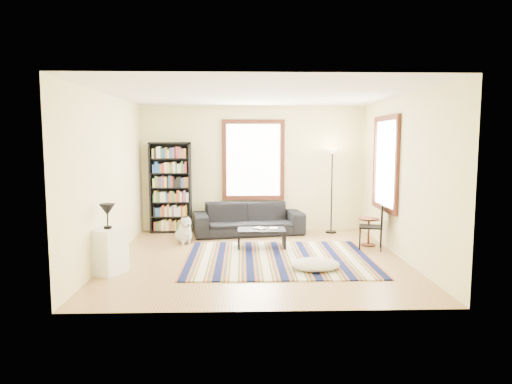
{
  "coord_description": "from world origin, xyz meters",
  "views": [
    {
      "loc": [
        -0.25,
        -7.75,
        2.03
      ],
      "look_at": [
        0.0,
        0.5,
        1.1
      ],
      "focal_mm": 32.0,
      "sensor_mm": 36.0,
      "label": 1
    }
  ],
  "objects_px": {
    "floor_cushion": "(315,264)",
    "floor_lamp": "(332,191)",
    "bookshelf": "(171,188)",
    "coffee_table": "(261,238)",
    "white_cabinet": "(109,251)",
    "dog": "(184,230)",
    "side_table": "(369,232)",
    "sofa": "(248,219)",
    "folding_chair": "(371,227)"
  },
  "relations": [
    {
      "from": "sofa",
      "to": "bookshelf",
      "type": "xyz_separation_m",
      "value": [
        -1.71,
        0.27,
        0.66
      ]
    },
    {
      "from": "dog",
      "to": "folding_chair",
      "type": "bearing_deg",
      "value": -34.03
    },
    {
      "from": "folding_chair",
      "to": "dog",
      "type": "relative_size",
      "value": 1.61
    },
    {
      "from": "floor_cushion",
      "to": "folding_chair",
      "type": "bearing_deg",
      "value": 47.49
    },
    {
      "from": "white_cabinet",
      "to": "dog",
      "type": "distance_m",
      "value": 2.26
    },
    {
      "from": "floor_cushion",
      "to": "white_cabinet",
      "type": "distance_m",
      "value": 3.2
    },
    {
      "from": "floor_cushion",
      "to": "floor_lamp",
      "type": "bearing_deg",
      "value": 74.37
    },
    {
      "from": "white_cabinet",
      "to": "dog",
      "type": "relative_size",
      "value": 1.31
    },
    {
      "from": "bookshelf",
      "to": "floor_lamp",
      "type": "bearing_deg",
      "value": -2.74
    },
    {
      "from": "dog",
      "to": "floor_lamp",
      "type": "bearing_deg",
      "value": -7.3
    },
    {
      "from": "coffee_table",
      "to": "bookshelf",
      "type": "bearing_deg",
      "value": 141.24
    },
    {
      "from": "floor_lamp",
      "to": "white_cabinet",
      "type": "bearing_deg",
      "value": -143.2
    },
    {
      "from": "folding_chair",
      "to": "white_cabinet",
      "type": "distance_m",
      "value": 4.67
    },
    {
      "from": "sofa",
      "to": "coffee_table",
      "type": "xyz_separation_m",
      "value": [
        0.23,
        -1.29,
        -0.16
      ]
    },
    {
      "from": "sofa",
      "to": "folding_chair",
      "type": "height_order",
      "value": "folding_chair"
    },
    {
      "from": "bookshelf",
      "to": "coffee_table",
      "type": "xyz_separation_m",
      "value": [
        1.95,
        -1.56,
        -0.82
      ]
    },
    {
      "from": "white_cabinet",
      "to": "dog",
      "type": "xyz_separation_m",
      "value": [
        0.88,
        2.08,
        -0.08
      ]
    },
    {
      "from": "sofa",
      "to": "floor_lamp",
      "type": "distance_m",
      "value": 1.93
    },
    {
      "from": "coffee_table",
      "to": "sofa",
      "type": "bearing_deg",
      "value": 100.25
    },
    {
      "from": "sofa",
      "to": "bookshelf",
      "type": "height_order",
      "value": "bookshelf"
    },
    {
      "from": "sofa",
      "to": "folding_chair",
      "type": "xyz_separation_m",
      "value": [
        2.27,
        -1.48,
        0.09
      ]
    },
    {
      "from": "coffee_table",
      "to": "white_cabinet",
      "type": "xyz_separation_m",
      "value": [
        -2.41,
        -1.61,
        0.17
      ]
    },
    {
      "from": "bookshelf",
      "to": "dog",
      "type": "height_order",
      "value": "bookshelf"
    },
    {
      "from": "bookshelf",
      "to": "floor_cushion",
      "type": "distance_m",
      "value": 4.24
    },
    {
      "from": "white_cabinet",
      "to": "floor_lamp",
      "type": "bearing_deg",
      "value": 59.94
    },
    {
      "from": "coffee_table",
      "to": "dog",
      "type": "bearing_deg",
      "value": 163.19
    },
    {
      "from": "floor_lamp",
      "to": "folding_chair",
      "type": "bearing_deg",
      "value": -74.62
    },
    {
      "from": "sofa",
      "to": "floor_cushion",
      "type": "relative_size",
      "value": 3.05
    },
    {
      "from": "folding_chair",
      "to": "floor_cushion",
      "type": "bearing_deg",
      "value": -116.96
    },
    {
      "from": "sofa",
      "to": "bookshelf",
      "type": "bearing_deg",
      "value": 161.2
    },
    {
      "from": "floor_cushion",
      "to": "white_cabinet",
      "type": "relative_size",
      "value": 1.1
    },
    {
      "from": "coffee_table",
      "to": "dog",
      "type": "relative_size",
      "value": 1.68
    },
    {
      "from": "white_cabinet",
      "to": "sofa",
      "type": "bearing_deg",
      "value": 76.28
    },
    {
      "from": "white_cabinet",
      "to": "dog",
      "type": "bearing_deg",
      "value": 90.23
    },
    {
      "from": "coffee_table",
      "to": "dog",
      "type": "height_order",
      "value": "dog"
    },
    {
      "from": "bookshelf",
      "to": "coffee_table",
      "type": "bearing_deg",
      "value": -38.76
    },
    {
      "from": "sofa",
      "to": "side_table",
      "type": "distance_m",
      "value": 2.6
    },
    {
      "from": "floor_cushion",
      "to": "folding_chair",
      "type": "distance_m",
      "value": 1.89
    },
    {
      "from": "coffee_table",
      "to": "dog",
      "type": "xyz_separation_m",
      "value": [
        -1.53,
        0.46,
        0.09
      ]
    },
    {
      "from": "side_table",
      "to": "dog",
      "type": "relative_size",
      "value": 1.01
    },
    {
      "from": "side_table",
      "to": "dog",
      "type": "height_order",
      "value": "side_table"
    },
    {
      "from": "side_table",
      "to": "white_cabinet",
      "type": "height_order",
      "value": "white_cabinet"
    },
    {
      "from": "folding_chair",
      "to": "white_cabinet",
      "type": "bearing_deg",
      "value": -146.63
    },
    {
      "from": "coffee_table",
      "to": "floor_lamp",
      "type": "distance_m",
      "value": 2.25
    },
    {
      "from": "sofa",
      "to": "floor_cushion",
      "type": "distance_m",
      "value": 3.03
    },
    {
      "from": "sofa",
      "to": "white_cabinet",
      "type": "xyz_separation_m",
      "value": [
        -2.18,
        -2.91,
        0.01
      ]
    },
    {
      "from": "sofa",
      "to": "dog",
      "type": "bearing_deg",
      "value": -157.34
    },
    {
      "from": "bookshelf",
      "to": "coffee_table",
      "type": "relative_size",
      "value": 2.22
    },
    {
      "from": "floor_lamp",
      "to": "folding_chair",
      "type": "distance_m",
      "value": 1.71
    },
    {
      "from": "sofa",
      "to": "bookshelf",
      "type": "distance_m",
      "value": 1.85
    }
  ]
}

